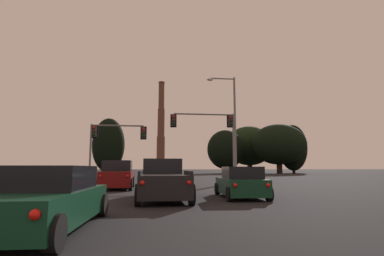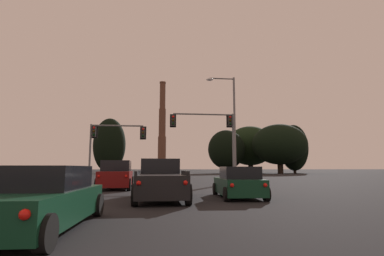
{
  "view_description": "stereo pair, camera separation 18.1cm",
  "coord_description": "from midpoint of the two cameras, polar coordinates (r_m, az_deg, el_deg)",
  "views": [
    {
      "loc": [
        -0.47,
        -0.68,
        1.38
      ],
      "look_at": [
        3.85,
        35.04,
        6.19
      ],
      "focal_mm": 28.0,
      "sensor_mm": 36.0,
      "label": 1
    },
    {
      "loc": [
        -0.3,
        -0.7,
        1.38
      ],
      "look_at": [
        3.85,
        35.04,
        6.19
      ],
      "focal_mm": 28.0,
      "sensor_mm": 36.0,
      "label": 2
    }
  ],
  "objects": [
    {
      "name": "pickup_truck_center_lane_second",
      "position": [
        13.79,
        -5.62,
        -9.96
      ],
      "size": [
        2.22,
        5.52,
        1.82
      ],
      "rotation": [
        0.0,
        0.0,
        0.01
      ],
      "color": "black",
      "rests_on": "ground_plane"
    },
    {
      "name": "treeline_left_mid",
      "position": [
        79.79,
        -15.4,
        -3.16
      ],
      "size": [
        8.16,
        7.34,
        14.13
      ],
      "color": "black",
      "rests_on": "ground_plane"
    },
    {
      "name": "street_lamp",
      "position": [
        28.3,
        7.57,
        1.75
      ],
      "size": [
        2.77,
        0.36,
        9.96
      ],
      "color": "slate",
      "rests_on": "ground_plane"
    },
    {
      "name": "traffic_light_overhead_right",
      "position": [
        28.14,
        4.13,
        -0.24
      ],
      "size": [
        6.16,
        0.5,
        6.49
      ],
      "color": "slate",
      "rests_on": "ground_plane"
    },
    {
      "name": "treeline_far_right",
      "position": [
        79.06,
        16.39,
        -3.01
      ],
      "size": [
        13.93,
        12.54,
        12.44
      ],
      "color": "black",
      "rests_on": "ground_plane"
    },
    {
      "name": "hatchback_right_lane_second",
      "position": [
        14.37,
        9.18,
        -10.36
      ],
      "size": [
        2.09,
        4.18,
        1.44
      ],
      "rotation": [
        0.0,
        0.0,
        -0.05
      ],
      "color": "#0F3823",
      "rests_on": "ground_plane"
    },
    {
      "name": "sedan_left_lane_third",
      "position": [
        7.73,
        -26.29,
        -12.11
      ],
      "size": [
        2.11,
        4.75,
        1.43
      ],
      "rotation": [
        0.0,
        0.0,
        -0.03
      ],
      "color": "#0F3823",
      "rests_on": "ground_plane"
    },
    {
      "name": "suv_left_lane_front",
      "position": [
        20.8,
        -13.96,
        -8.72
      ],
      "size": [
        2.28,
        4.97,
        1.86
      ],
      "rotation": [
        0.0,
        0.0,
        0.04
      ],
      "color": "maroon",
      "rests_on": "ground_plane"
    },
    {
      "name": "treeline_center_left",
      "position": [
        78.63,
        6.63,
        -4.09
      ],
      "size": [
        9.57,
        8.61,
        11.23
      ],
      "color": "black",
      "rests_on": "ground_plane"
    },
    {
      "name": "treeline_far_left",
      "position": [
        87.06,
        11.08,
        -3.35
      ],
      "size": [
        13.77,
        12.39,
        13.23
      ],
      "color": "black",
      "rests_on": "ground_plane"
    },
    {
      "name": "treeline_center_right",
      "position": [
        85.9,
        18.89,
        -3.57
      ],
      "size": [
        7.62,
        6.86,
        13.07
      ],
      "color": "black",
      "rests_on": "ground_plane"
    },
    {
      "name": "smokestack",
      "position": [
        168.75,
        -5.68,
        -1.33
      ],
      "size": [
        7.25,
        7.25,
        50.39
      ],
      "color": "#523427",
      "rests_on": "ground_plane"
    },
    {
      "name": "traffic_light_overhead_left",
      "position": [
        28.7,
        -15.21,
        -1.85
      ],
      "size": [
        5.24,
        0.5,
        5.4
      ],
      "color": "slate",
      "rests_on": "ground_plane"
    }
  ]
}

